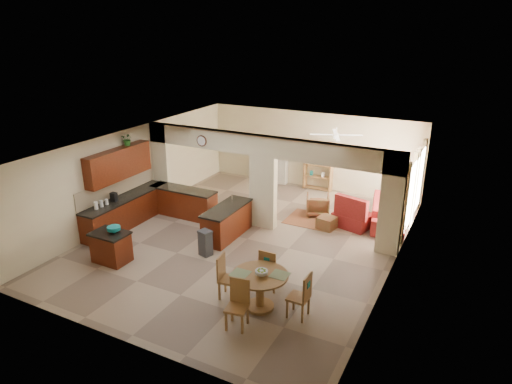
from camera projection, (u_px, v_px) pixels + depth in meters
The scene contains 39 objects.
floor at pixel (247, 239), 12.99m from camera, with size 10.00×10.00×0.00m, color gray.
ceiling at pixel (247, 143), 12.01m from camera, with size 10.00×10.00×0.00m, color white.
wall_back at pixel (312, 150), 16.67m from camera, with size 8.00×8.00×0.00m, color beige.
wall_front at pixel (118, 279), 8.34m from camera, with size 8.00×8.00×0.00m, color beige.
wall_left at pixel (134, 172), 14.21m from camera, with size 10.00×10.00×0.00m, color beige.
wall_right at pixel (396, 220), 10.79m from camera, with size 10.00×10.00×0.00m, color beige.
partition_left_pier at pixel (162, 165), 14.92m from camera, with size 0.60×0.25×2.80m, color beige.
partition_center_pier at pixel (263, 192), 13.44m from camera, with size 0.80×0.25×2.20m, color beige.
partition_right_pier at pixel (392, 204), 11.75m from camera, with size 0.60×0.25×2.80m, color beige.
partition_header at pixel (263, 146), 12.95m from camera, with size 8.00×0.25×0.60m, color beige.
kitchen_counter at pixel (150, 207), 14.02m from camera, with size 2.52×3.29×1.48m.
upper_cabinets at pixel (119, 164), 13.29m from camera, with size 0.35×2.40×0.90m, color #3B1206.
peninsula at pixel (227, 222), 13.00m from camera, with size 0.70×1.85×0.91m.
wall_clock at pixel (202, 141), 13.70m from camera, with size 0.34×0.34×0.03m, color #50281A.
rug at pixel (313, 220), 14.23m from camera, with size 1.60×1.30×0.01m, color brown.
fireplace at pixel (270, 166), 17.49m from camera, with size 1.60×0.35×1.20m.
shelving_unit at pixel (318, 166), 16.54m from camera, with size 1.00×0.32×1.80m, color brown.
window_a at pixel (410, 197), 12.79m from camera, with size 0.02×0.90×1.90m, color white.
window_b at pixel (420, 179), 14.21m from camera, with size 0.02×0.90×1.90m, color white.
glazed_door at pixel (415, 192), 13.55m from camera, with size 0.02×0.70×2.10m, color white.
drape_a_left at pixel (405, 204), 12.31m from camera, with size 0.10×0.28×2.30m, color #43201B.
drape_a_right at pixel (412, 190), 13.31m from camera, with size 0.10×0.28×2.30m, color #43201B.
drape_b_left at pixel (415, 185), 13.72m from camera, with size 0.10×0.28×2.30m, color #43201B.
drape_b_right at pixel (421, 174), 14.72m from camera, with size 0.10×0.28×2.30m, color #43201B.
ceiling_fan at pixel (336, 135), 13.95m from camera, with size 1.00×1.00×0.10m, color white.
kitchen_island at pixel (111, 247), 11.65m from camera, with size 0.93×0.67×0.81m.
teal_bowl at pixel (114, 229), 11.51m from camera, with size 0.33×0.33×0.16m, color #127C7E.
trash_can at pixel (205, 244), 11.99m from camera, with size 0.31×0.26×0.65m, color #2F2F32.
dining_table at pixel (260, 286), 9.69m from camera, with size 1.21×1.21×0.82m.
fruit_bowl at pixel (261, 273), 9.51m from camera, with size 0.27×0.27×0.14m, color #6CA122.
sofa at pixel (388, 211), 13.96m from camera, with size 0.96×2.45×0.71m, color maroon.
chaise at pixel (353, 220), 13.76m from camera, with size 1.04×0.85×0.42m, color maroon.
armchair at pixel (318, 205), 14.54m from camera, with size 0.71×0.73×0.66m, color maroon.
ottoman at pixel (327, 223), 13.61m from camera, with size 0.50×0.50×0.36m, color maroon.
plant at pixel (127, 139), 13.45m from camera, with size 0.34×0.29×0.38m, color #1C4B14.
chair_north at pixel (269, 268), 10.35m from camera, with size 0.42×0.43×1.02m.
chair_east at pixel (302, 294), 9.36m from camera, with size 0.43×0.43×1.02m.
chair_south at pixel (238, 301), 9.13m from camera, with size 0.48×0.48×1.02m.
chair_west at pixel (226, 275), 10.08m from camera, with size 0.47×0.47×1.02m.
Camera 1 is at (5.57, -10.30, 5.80)m, focal length 32.00 mm.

